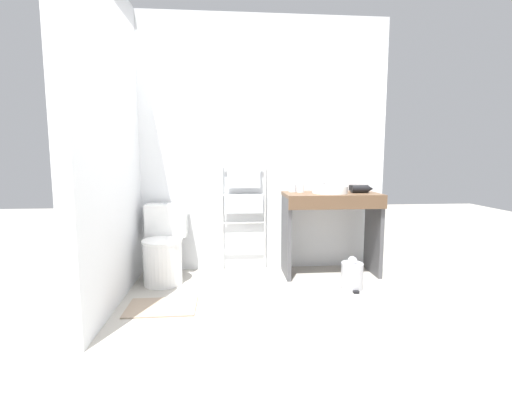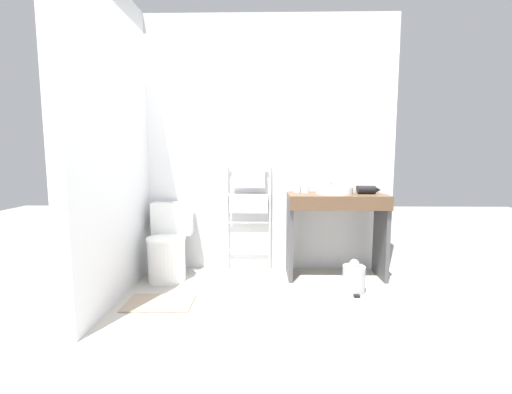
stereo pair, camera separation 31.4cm
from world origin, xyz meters
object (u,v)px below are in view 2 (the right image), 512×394
at_px(towel_radiator, 249,196).
at_px(cup_near_edge, 305,189).
at_px(hair_dryer, 367,190).
at_px(trash_bin, 354,278).
at_px(toilet, 168,246).
at_px(sink_basin, 334,190).
at_px(cup_near_wall, 297,188).

height_order(towel_radiator, cup_near_edge, towel_radiator).
height_order(hair_dryer, trash_bin, hair_dryer).
xyz_separation_m(toilet, hair_dryer, (2.01, 0.07, 0.57)).
bearing_deg(toilet, trash_bin, -11.33).
distance_m(hair_dryer, trash_bin, 0.91).
height_order(sink_basin, hair_dryer, hair_dryer).
bearing_deg(hair_dryer, cup_near_edge, 172.09).
xyz_separation_m(cup_near_wall, hair_dryer, (0.69, -0.13, -0.00)).
distance_m(cup_near_edge, trash_bin, 1.00).
relative_size(cup_near_wall, hair_dryer, 0.38).
relative_size(toilet, cup_near_edge, 8.64).
relative_size(towel_radiator, trash_bin, 3.79).
distance_m(toilet, cup_near_edge, 1.52).
relative_size(towel_radiator, hair_dryer, 5.14).
height_order(toilet, towel_radiator, towel_radiator).
height_order(cup_near_wall, hair_dryer, cup_near_wall).
distance_m(toilet, hair_dryer, 2.09).
distance_m(towel_radiator, cup_near_wall, 0.53).
bearing_deg(towel_radiator, sink_basin, -13.93).
height_order(sink_basin, cup_near_edge, cup_near_edge).
xyz_separation_m(toilet, cup_near_edge, (1.39, 0.16, 0.57)).
height_order(toilet, cup_near_wall, cup_near_wall).
xyz_separation_m(cup_near_wall, cup_near_edge, (0.08, -0.04, 0.00)).
height_order(cup_near_edge, hair_dryer, cup_near_edge).
relative_size(toilet, towel_radiator, 0.65).
height_order(towel_radiator, trash_bin, towel_radiator).
height_order(towel_radiator, sink_basin, towel_radiator).
height_order(sink_basin, cup_near_wall, cup_near_wall).
bearing_deg(towel_radiator, cup_near_wall, -7.58).
distance_m(toilet, towel_radiator, 0.97).
distance_m(cup_near_wall, trash_bin, 1.06).
height_order(towel_radiator, cup_near_wall, towel_radiator).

